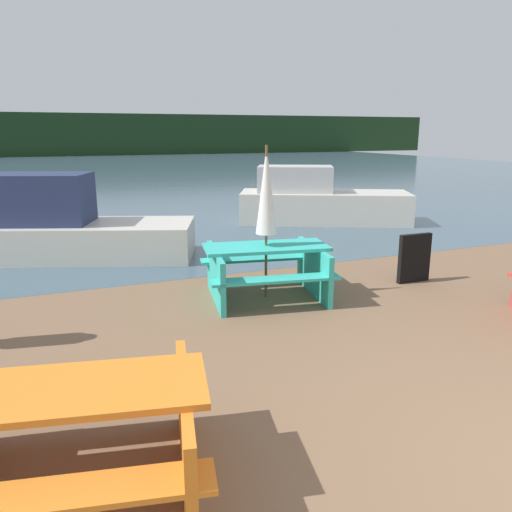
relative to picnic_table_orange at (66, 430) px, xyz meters
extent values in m
cube|color=#425B6B|center=(3.11, 29.37, -0.44)|extent=(60.00, 50.00, 0.00)
cube|color=#193319|center=(3.11, 49.37, 1.56)|extent=(80.00, 1.60, 4.00)
cube|color=orange|center=(0.00, 0.00, 0.27)|extent=(1.86, 1.04, 0.04)
cube|color=orange|center=(-0.11, -0.54, -0.04)|extent=(1.78, 0.63, 0.04)
cube|color=orange|center=(0.11, 0.54, -0.04)|extent=(1.78, 0.63, 0.04)
cube|color=orange|center=(0.72, -0.15, -0.10)|extent=(0.35, 1.37, 0.69)
cube|color=#33B7A8|center=(2.70, 3.09, 0.28)|extent=(1.77, 0.98, 0.04)
cube|color=#33B7A8|center=(2.60, 2.55, -0.03)|extent=(1.70, 0.57, 0.04)
cube|color=#33B7A8|center=(2.79, 3.64, -0.03)|extent=(1.70, 0.57, 0.04)
cube|color=#33B7A8|center=(2.01, 3.22, -0.09)|extent=(0.31, 1.37, 0.70)
cube|color=#33B7A8|center=(3.38, 2.97, -0.09)|extent=(0.31, 1.37, 0.70)
cylinder|color=brown|center=(2.70, 3.09, 0.60)|extent=(0.04, 0.04, 2.08)
cone|color=white|center=(2.70, 3.09, 1.05)|extent=(0.28, 0.28, 1.18)
cube|color=beige|center=(0.50, 6.47, -0.12)|extent=(4.24, 2.77, 0.64)
cube|color=navy|center=(-0.17, 6.72, 0.64)|extent=(2.00, 1.58, 0.89)
cube|color=beige|center=(6.44, 8.02, -0.06)|extent=(4.42, 3.17, 0.77)
cube|color=#B2B2B2|center=(5.76, 8.35, 0.65)|extent=(2.11, 1.73, 0.65)
cube|color=black|center=(5.08, 2.91, -0.07)|extent=(0.55, 0.08, 0.75)
camera|label=1|loc=(0.06, -3.00, 1.81)|focal=35.00mm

